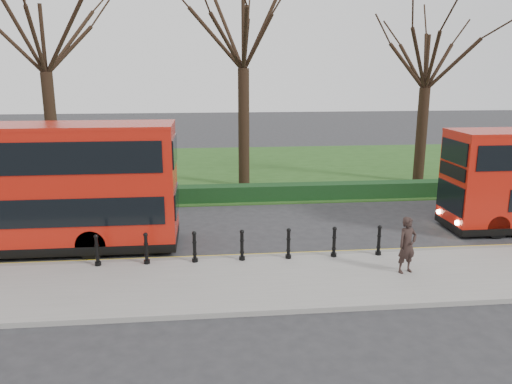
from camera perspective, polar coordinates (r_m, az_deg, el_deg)
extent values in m
plane|color=#28282B|center=(17.95, -5.20, -6.72)|extent=(120.00, 120.00, 0.00)
cube|color=gray|center=(15.15, -5.03, -10.42)|extent=(60.00, 4.00, 0.15)
cube|color=slate|center=(16.99, -5.15, -7.66)|extent=(60.00, 0.25, 0.16)
cube|color=#214416|center=(32.43, -5.60, 2.61)|extent=(60.00, 18.00, 0.06)
cube|color=black|center=(24.34, -5.46, -0.25)|extent=(60.00, 0.90, 0.80)
cube|color=yellow|center=(17.30, -5.16, -7.51)|extent=(60.00, 0.10, 0.01)
cube|color=yellow|center=(17.48, -5.17, -7.28)|extent=(60.00, 0.10, 0.01)
cylinder|color=black|center=(28.14, -22.28, 6.25)|extent=(0.60, 0.60, 6.17)
cylinder|color=black|center=(27.08, -1.40, 7.22)|extent=(0.60, 0.60, 6.37)
cylinder|color=black|center=(29.66, 18.36, 6.08)|extent=(0.60, 0.60, 5.32)
cylinder|color=black|center=(16.83, -17.71, -6.41)|extent=(0.15, 0.15, 1.00)
cylinder|color=black|center=(16.58, -12.43, -6.38)|extent=(0.15, 0.15, 1.00)
cylinder|color=black|center=(16.47, -7.04, -6.29)|extent=(0.15, 0.15, 1.00)
cylinder|color=black|center=(16.50, -1.62, -6.14)|extent=(0.15, 0.15, 1.00)
cylinder|color=black|center=(16.68, 3.73, -5.94)|extent=(0.15, 0.15, 1.00)
cylinder|color=black|center=(17.00, 8.92, -5.70)|extent=(0.15, 0.15, 1.00)
cylinder|color=black|center=(17.45, 13.87, -5.43)|extent=(0.15, 0.15, 1.00)
cube|color=#AC170C|center=(19.26, -26.05, 0.80)|extent=(11.17, 2.54, 4.11)
cube|color=black|center=(19.78, -25.41, -5.16)|extent=(11.19, 2.56, 0.30)
cube|color=black|center=(17.98, -24.73, -2.32)|extent=(8.94, 0.04, 0.96)
cylinder|color=black|center=(17.94, -18.33, -5.69)|extent=(1.02, 0.30, 1.02)
cylinder|color=black|center=(20.02, -17.01, -3.58)|extent=(1.02, 0.30, 1.02)
cube|color=black|center=(20.83, 21.54, 2.24)|extent=(0.06, 2.00, 0.50)
cylinder|color=black|center=(21.17, 25.84, -3.59)|extent=(0.91, 0.27, 0.91)
cylinder|color=black|center=(22.81, 23.26, -2.15)|extent=(0.91, 0.27, 0.91)
imported|color=black|center=(16.09, 16.89, -5.82)|extent=(0.74, 0.60, 1.77)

